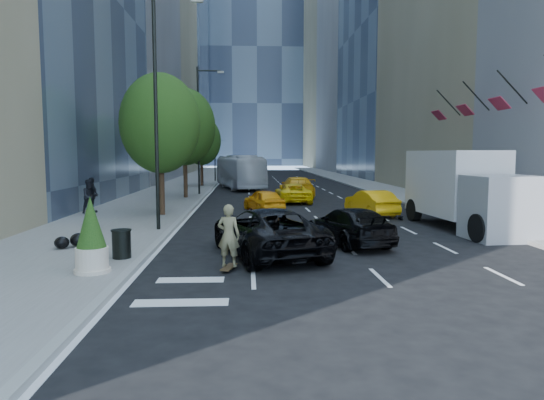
{
  "coord_description": "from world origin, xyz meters",
  "views": [
    {
      "loc": [
        -2.65,
        -16.96,
        3.45
      ],
      "look_at": [
        -1.69,
        1.86,
        1.6
      ],
      "focal_mm": 32.0,
      "sensor_mm": 36.0,
      "label": 1
    }
  ],
  "objects": [
    {
      "name": "garbage_bags",
      "position": [
        -8.78,
        0.03,
        0.38
      ],
      "size": [
        0.97,
        0.94,
        0.48
      ],
      "color": "black",
      "rests_on": "sidewalk_left"
    },
    {
      "name": "taxi_a",
      "position": [
        -1.68,
        11.5,
        0.65
      ],
      "size": [
        2.66,
        4.1,
        1.3
      ],
      "primitive_type": "imported",
      "rotation": [
        0.0,
        0.0,
        3.46
      ],
      "color": "#FCA10D",
      "rests_on": "ground"
    },
    {
      "name": "tree_near",
      "position": [
        -7.2,
        9.0,
        4.97
      ],
      "size": [
        4.2,
        4.2,
        7.46
      ],
      "color": "black",
      "rests_on": "sidewalk_left"
    },
    {
      "name": "tree_far",
      "position": [
        -7.2,
        32.0,
        4.62
      ],
      "size": [
        3.9,
        3.9,
        6.92
      ],
      "color": "black",
      "rests_on": "sidewalk_left"
    },
    {
      "name": "sidewalk_right",
      "position": [
        10.0,
        30.0,
        0.07
      ],
      "size": [
        4.0,
        120.0,
        0.15
      ],
      "primitive_type": "cube",
      "color": "slate",
      "rests_on": "ground"
    },
    {
      "name": "tower_left_end",
      "position": [
        -22.0,
        92.0,
        30.0
      ],
      "size": [
        20.0,
        28.0,
        60.0
      ],
      "primitive_type": "cube",
      "color": "#313A4C",
      "rests_on": "ground"
    },
    {
      "name": "trash_can",
      "position": [
        -6.6,
        -1.78,
        0.58
      ],
      "size": [
        0.57,
        0.57,
        0.86
      ],
      "primitive_type": "cylinder",
      "color": "black",
      "rests_on": "sidewalk_left"
    },
    {
      "name": "tower_right_far",
      "position": [
        22.0,
        98.0,
        25.0
      ],
      "size": [
        20.0,
        24.0,
        50.0
      ],
      "primitive_type": "cube",
      "color": "#766F52",
      "rests_on": "ground"
    },
    {
      "name": "taxi_b",
      "position": [
        4.2,
        9.39,
        0.69
      ],
      "size": [
        2.27,
        4.4,
        1.38
      ],
      "primitive_type": "imported",
      "rotation": [
        0.0,
        0.0,
        3.34
      ],
      "color": "#FFB00D",
      "rests_on": "ground"
    },
    {
      "name": "box_truck",
      "position": [
        7.17,
        4.33,
        1.8
      ],
      "size": [
        3.28,
        7.61,
        3.54
      ],
      "rotation": [
        0.0,
        0.0,
        0.08
      ],
      "color": "#BDBDBD",
      "rests_on": "ground"
    },
    {
      "name": "taxi_c",
      "position": [
        0.5,
        16.31,
        0.65
      ],
      "size": [
        2.35,
        4.79,
        1.31
      ],
      "primitive_type": "imported",
      "rotation": [
        0.0,
        0.0,
        3.18
      ],
      "color": "yellow",
      "rests_on": "ground"
    },
    {
      "name": "black_sedan_mercedes",
      "position": [
        1.2,
        1.0,
        0.69
      ],
      "size": [
        3.07,
        5.08,
        1.38
      ],
      "primitive_type": "imported",
      "rotation": [
        0.0,
        0.0,
        3.4
      ],
      "color": "black",
      "rests_on": "ground"
    },
    {
      "name": "facade_flags",
      "position": [
        10.64,
        10.0,
        6.18
      ],
      "size": [
        1.85,
        13.3,
        2.05
      ],
      "color": "black",
      "rests_on": "ground"
    },
    {
      "name": "taxi_d",
      "position": [
        1.2,
        20.5,
        0.79
      ],
      "size": [
        2.51,
        5.57,
        1.58
      ],
      "primitive_type": "imported",
      "rotation": [
        0.0,
        0.0,
        3.2
      ],
      "color": "#F5AC0C",
      "rests_on": "ground"
    },
    {
      "name": "black_sedan_lincoln",
      "position": [
        -2.0,
        -0.86,
        0.8
      ],
      "size": [
        4.21,
        6.3,
        1.61
      ],
      "primitive_type": "imported",
      "rotation": [
        0.0,
        0.0,
        3.43
      ],
      "color": "black",
      "rests_on": "ground"
    },
    {
      "name": "city_bus",
      "position": [
        -3.39,
        29.91,
        1.6
      ],
      "size": [
        5.07,
        11.81,
        3.2
      ],
      "primitive_type": "imported",
      "rotation": [
        0.0,
        0.0,
        0.21
      ],
      "color": "silver",
      "rests_on": "ground"
    },
    {
      "name": "skateboarder",
      "position": [
        -3.2,
        -3.0,
        0.92
      ],
      "size": [
        0.76,
        0.6,
        1.84
      ],
      "primitive_type": "imported",
      "rotation": [
        0.0,
        0.0,
        2.87
      ],
      "color": "olive",
      "rests_on": "ground"
    },
    {
      "name": "lamp_near",
      "position": [
        -6.32,
        4.0,
        5.81
      ],
      "size": [
        2.13,
        0.22,
        10.0
      ],
      "color": "black",
      "rests_on": "sidewalk_left"
    },
    {
      "name": "tree_mid",
      "position": [
        -7.2,
        19.0,
        5.32
      ],
      "size": [
        4.5,
        4.5,
        7.99
      ],
      "color": "black",
      "rests_on": "sidewalk_left"
    },
    {
      "name": "planter_shrub",
      "position": [
        -6.95,
        -3.58,
        1.16
      ],
      "size": [
        0.88,
        0.88,
        2.11
      ],
      "color": "beige",
      "rests_on": "sidewalk_left"
    },
    {
      "name": "pedestrian_b",
      "position": [
        -11.2,
        10.04,
        1.12
      ],
      "size": [
        1.15,
        1.12,
        1.94
      ],
      "primitive_type": "imported",
      "rotation": [
        0.0,
        0.0,
        2.38
      ],
      "color": "black",
      "rests_on": "sidewalk_left"
    },
    {
      "name": "tower_distant",
      "position": [
        0.0,
        120.0,
        45.0
      ],
      "size": [
        40.0,
        20.0,
        90.0
      ],
      "primitive_type": "cube",
      "color": "#313A4C",
      "rests_on": "ground"
    },
    {
      "name": "ground",
      "position": [
        0.0,
        0.0,
        0.0
      ],
      "size": [
        160.0,
        160.0,
        0.0
      ],
      "primitive_type": "plane",
      "color": "black",
      "rests_on": "ground"
    },
    {
      "name": "pedestrian_a",
      "position": [
        -11.2,
        9.7,
        1.07
      ],
      "size": [
        1.14,
        1.1,
        1.85
      ],
      "primitive_type": "imported",
      "rotation": [
        0.0,
        0.0,
        0.65
      ],
      "color": "black",
      "rests_on": "sidewalk_left"
    },
    {
      "name": "sidewalk_left",
      "position": [
        -9.0,
        30.0,
        0.07
      ],
      "size": [
        6.0,
        120.0,
        0.15
      ],
      "primitive_type": "cube",
      "color": "slate",
      "rests_on": "ground"
    },
    {
      "name": "traffic_signal",
      "position": [
        -6.4,
        40.0,
        4.23
      ],
      "size": [
        2.48,
        0.53,
        5.2
      ],
      "color": "black",
      "rests_on": "sidewalk_left"
    },
    {
      "name": "lamp_far",
      "position": [
        -6.32,
        22.0,
        5.81
      ],
      "size": [
        2.13,
        0.22,
        10.0
      ],
      "color": "black",
      "rests_on": "sidewalk_left"
    }
  ]
}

